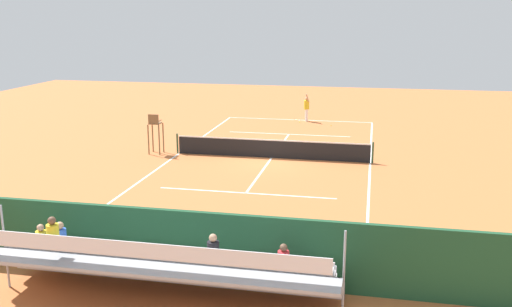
# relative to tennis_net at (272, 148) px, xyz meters

# --- Properties ---
(ground_plane) EXTENTS (60.00, 60.00, 0.00)m
(ground_plane) POSITION_rel_tennis_net_xyz_m (0.00, 0.00, -0.50)
(ground_plane) COLOR #C66B38
(court_line_markings) EXTENTS (10.10, 22.20, 0.01)m
(court_line_markings) POSITION_rel_tennis_net_xyz_m (0.00, -0.04, -0.50)
(court_line_markings) COLOR white
(court_line_markings) RESTS_ON ground
(tennis_net) EXTENTS (10.30, 0.10, 1.07)m
(tennis_net) POSITION_rel_tennis_net_xyz_m (0.00, 0.00, 0.00)
(tennis_net) COLOR black
(tennis_net) RESTS_ON ground
(backdrop_wall) EXTENTS (18.00, 0.16, 2.00)m
(backdrop_wall) POSITION_rel_tennis_net_xyz_m (0.00, 14.00, 0.50)
(backdrop_wall) COLOR #1E4C2D
(backdrop_wall) RESTS_ON ground
(bleacher_stand) EXTENTS (9.06, 2.40, 2.48)m
(bleacher_stand) POSITION_rel_tennis_net_xyz_m (0.09, 15.34, 0.41)
(bleacher_stand) COLOR #9EA0A5
(bleacher_stand) RESTS_ON ground
(umpire_chair) EXTENTS (0.67, 0.67, 2.14)m
(umpire_chair) POSITION_rel_tennis_net_xyz_m (6.20, 0.30, 0.81)
(umpire_chair) COLOR brown
(umpire_chair) RESTS_ON ground
(courtside_bench) EXTENTS (1.80, 0.40, 0.93)m
(courtside_bench) POSITION_rel_tennis_net_xyz_m (-3.41, 13.27, 0.06)
(courtside_bench) COLOR #9E754C
(courtside_bench) RESTS_ON ground
(equipment_bag) EXTENTS (0.90, 0.36, 0.36)m
(equipment_bag) POSITION_rel_tennis_net_xyz_m (-1.54, 13.40, -0.32)
(equipment_bag) COLOR #B22D2D
(equipment_bag) RESTS_ON ground
(tennis_player) EXTENTS (0.46, 0.56, 1.93)m
(tennis_player) POSITION_rel_tennis_net_xyz_m (-0.53, -10.63, 0.51)
(tennis_player) COLOR white
(tennis_player) RESTS_ON ground
(tennis_racket) EXTENTS (0.41, 0.58, 0.03)m
(tennis_racket) POSITION_rel_tennis_net_xyz_m (0.23, -10.95, -0.49)
(tennis_racket) COLOR black
(tennis_racket) RESTS_ON ground
(tennis_ball_near) EXTENTS (0.07, 0.07, 0.07)m
(tennis_ball_near) POSITION_rel_tennis_net_xyz_m (-0.13, -10.08, -0.47)
(tennis_ball_near) COLOR #CCDB33
(tennis_ball_near) RESTS_ON ground
(tennis_ball_far) EXTENTS (0.07, 0.07, 0.07)m
(tennis_ball_far) POSITION_rel_tennis_net_xyz_m (-2.35, -9.27, -0.47)
(tennis_ball_far) COLOR #CCDB33
(tennis_ball_far) RESTS_ON ground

